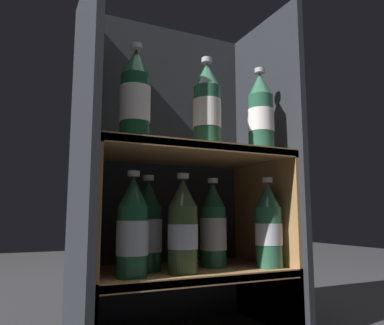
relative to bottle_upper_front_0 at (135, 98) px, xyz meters
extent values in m
cube|color=#23262B|center=(0.19, 0.28, -0.14)|extent=(0.63, 0.02, 1.02)
cube|color=#23262B|center=(-0.12, 0.10, -0.14)|extent=(0.02, 0.38, 1.02)
cube|color=#23262B|center=(0.49, 0.10, -0.14)|extent=(0.02, 0.38, 1.02)
cube|color=#9E7547|center=(0.19, 0.10, -0.47)|extent=(0.59, 0.34, 0.02)
cube|color=#9E7547|center=(0.19, -0.06, -0.47)|extent=(0.59, 0.02, 0.03)
cube|color=#9E7547|center=(-0.10, 0.10, -0.57)|extent=(0.01, 0.34, 0.17)
cube|color=#9E7547|center=(0.47, 0.10, -0.57)|extent=(0.01, 0.34, 0.17)
cube|color=#9E7547|center=(0.19, 0.10, -0.13)|extent=(0.59, 0.34, 0.02)
cube|color=#9E7547|center=(0.19, -0.06, -0.13)|extent=(0.59, 0.02, 0.03)
cube|color=#9E7547|center=(-0.10, 0.10, -0.39)|extent=(0.01, 0.34, 0.52)
cube|color=#9E7547|center=(0.47, 0.10, -0.39)|extent=(0.01, 0.34, 0.52)
cylinder|color=#194C2D|center=(0.00, 0.00, -0.03)|extent=(0.08, 0.08, 0.18)
cylinder|color=white|center=(0.00, 0.00, -0.02)|extent=(0.08, 0.08, 0.10)
cone|color=#194C2D|center=(0.00, 0.00, 0.10)|extent=(0.07, 0.07, 0.07)
cylinder|color=#B7B7BC|center=(0.00, 0.00, 0.14)|extent=(0.03, 0.03, 0.01)
cylinder|color=#285B42|center=(0.21, 0.00, -0.03)|extent=(0.08, 0.08, 0.18)
cylinder|color=white|center=(0.21, 0.00, -0.02)|extent=(0.08, 0.08, 0.08)
cone|color=#285B42|center=(0.21, 0.00, 0.10)|extent=(0.07, 0.07, 0.07)
cylinder|color=#B7B7BC|center=(0.21, 0.00, 0.14)|extent=(0.03, 0.03, 0.01)
cylinder|color=#285B42|center=(0.40, 0.00, -0.03)|extent=(0.08, 0.08, 0.18)
cylinder|color=white|center=(0.40, 0.00, -0.02)|extent=(0.08, 0.08, 0.07)
cone|color=#285B42|center=(0.40, 0.00, 0.10)|extent=(0.07, 0.07, 0.07)
cylinder|color=#B7B7BC|center=(0.40, 0.00, 0.14)|extent=(0.03, 0.03, 0.01)
cylinder|color=#194C2D|center=(0.00, 0.00, -0.37)|extent=(0.08, 0.08, 0.18)
cylinder|color=#ADB2C1|center=(0.00, 0.00, -0.36)|extent=(0.08, 0.08, 0.09)
cone|color=#194C2D|center=(0.00, 0.00, -0.25)|extent=(0.07, 0.07, 0.07)
cylinder|color=#B7B7BC|center=(0.00, 0.00, -0.20)|extent=(0.03, 0.03, 0.01)
cylinder|color=#384C28|center=(0.14, 0.00, -0.37)|extent=(0.08, 0.08, 0.18)
cylinder|color=#ADB2C1|center=(0.14, 0.00, -0.36)|extent=(0.08, 0.08, 0.06)
cone|color=#384C28|center=(0.14, 0.00, -0.25)|extent=(0.07, 0.07, 0.07)
cylinder|color=#B7B7BC|center=(0.14, 0.00, -0.20)|extent=(0.03, 0.03, 0.01)
cylinder|color=#285B42|center=(0.42, 0.00, -0.37)|extent=(0.08, 0.08, 0.18)
cylinder|color=#ADB2C1|center=(0.42, 0.00, -0.36)|extent=(0.08, 0.08, 0.06)
cone|color=#285B42|center=(0.42, 0.00, -0.25)|extent=(0.07, 0.07, 0.07)
cylinder|color=#B7B7BC|center=(0.42, 0.00, -0.20)|extent=(0.03, 0.03, 0.01)
cylinder|color=#144228|center=(0.07, 0.09, -0.37)|extent=(0.08, 0.08, 0.18)
cylinder|color=#ADB2C1|center=(0.07, 0.09, -0.36)|extent=(0.08, 0.08, 0.09)
cone|color=#144228|center=(0.07, 0.09, -0.25)|extent=(0.07, 0.07, 0.07)
cylinder|color=#B7B7BC|center=(0.07, 0.09, -0.20)|extent=(0.03, 0.03, 0.01)
cylinder|color=#1E5638|center=(0.28, 0.09, -0.37)|extent=(0.08, 0.08, 0.18)
cylinder|color=#ADB2C1|center=(0.28, 0.09, -0.36)|extent=(0.08, 0.08, 0.10)
cone|color=#1E5638|center=(0.28, 0.09, -0.25)|extent=(0.07, 0.07, 0.07)
cylinder|color=#B7B7BC|center=(0.28, 0.09, -0.20)|extent=(0.03, 0.03, 0.01)
camera|label=1|loc=(-0.27, -0.93, -0.31)|focal=35.00mm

